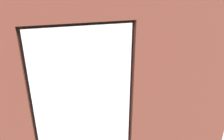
% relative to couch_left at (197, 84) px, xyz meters
% --- Properties ---
extents(ground_plane, '(6.96, 6.57, 0.10)m').
position_rel_couch_left_xyz_m(ground_plane, '(2.48, -0.19, -0.38)').
color(ground_plane, brown).
extents(brick_wall_with_windows, '(6.36, 0.30, 3.39)m').
position_rel_couch_left_xyz_m(brick_wall_with_windows, '(2.48, 2.71, 1.35)').
color(brick_wall_with_windows, brown).
rests_on(brick_wall_with_windows, ground_plane).
extents(couch_left, '(0.99, 2.10, 0.80)m').
position_rel_couch_left_xyz_m(couch_left, '(0.00, 0.00, 0.00)').
color(couch_left, black).
rests_on(couch_left, ground_plane).
extents(coffee_table, '(1.51, 0.86, 0.43)m').
position_rel_couch_left_xyz_m(coffee_table, '(2.96, -0.22, 0.05)').
color(coffee_table, olive).
rests_on(coffee_table, ground_plane).
extents(cup_ceramic, '(0.07, 0.07, 0.08)m').
position_rel_couch_left_xyz_m(cup_ceramic, '(2.84, -0.10, 0.14)').
color(cup_ceramic, '#B23D38').
rests_on(cup_ceramic, coffee_table).
extents(candle_jar, '(0.08, 0.08, 0.10)m').
position_rel_couch_left_xyz_m(candle_jar, '(3.41, -0.10, 0.15)').
color(candle_jar, '#B7333D').
rests_on(candle_jar, coffee_table).
extents(table_plant_small, '(0.11, 0.11, 0.19)m').
position_rel_couch_left_xyz_m(table_plant_small, '(3.15, -0.33, 0.20)').
color(table_plant_small, gray).
rests_on(table_plant_small, coffee_table).
extents(remote_silver, '(0.08, 0.18, 0.02)m').
position_rel_couch_left_xyz_m(remote_silver, '(2.96, -0.22, 0.11)').
color(remote_silver, '#B2B2B7').
rests_on(remote_silver, coffee_table).
extents(remote_gray, '(0.16, 0.14, 0.02)m').
position_rel_couch_left_xyz_m(remote_gray, '(2.54, -0.38, 0.11)').
color(remote_gray, '#59595B').
rests_on(remote_gray, coffee_table).
extents(papasan_chair, '(1.16, 1.16, 0.72)m').
position_rel_couch_left_xyz_m(papasan_chair, '(2.33, -2.40, 0.12)').
color(papasan_chair, olive).
rests_on(papasan_chair, ground_plane).
extents(potted_plant_mid_room_small, '(0.32, 0.32, 0.55)m').
position_rel_couch_left_xyz_m(potted_plant_mid_room_small, '(1.61, -1.06, 0.07)').
color(potted_plant_mid_room_small, brown).
rests_on(potted_plant_mid_room_small, ground_plane).
extents(potted_plant_by_left_couch, '(0.50, 0.50, 0.70)m').
position_rel_couch_left_xyz_m(potted_plant_by_left_couch, '(0.40, -1.47, 0.14)').
color(potted_plant_by_left_couch, beige).
rests_on(potted_plant_by_left_couch, ground_plane).
extents(potted_plant_foreground_right, '(1.03, 1.06, 1.20)m').
position_rel_couch_left_xyz_m(potted_plant_foreground_right, '(4.99, -2.43, 0.24)').
color(potted_plant_foreground_right, '#47423D').
rests_on(potted_plant_foreground_right, ground_plane).
extents(potted_plant_corner_near_left, '(0.91, 1.07, 1.19)m').
position_rel_couch_left_xyz_m(potted_plant_corner_near_left, '(-0.15, -2.47, 0.39)').
color(potted_plant_corner_near_left, '#9E5638').
rests_on(potted_plant_corner_near_left, ground_plane).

